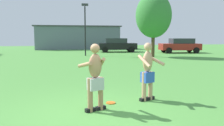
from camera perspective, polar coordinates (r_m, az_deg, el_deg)
The scene contains 9 objects.
ground_plane at distance 5.76m, azimuth -4.97°, elevation -12.32°, with size 80.00×80.00×0.00m, color #4C8E3D.
player_near at distance 5.81m, azimuth -4.11°, elevation -3.13°, with size 0.69×0.73×1.68m.
player_in_blue at distance 6.81m, azimuth 8.66°, elevation -1.80°, with size 0.74×0.69×1.67m.
frisbee at distance 6.62m, azimuth -0.32°, elevation -9.64°, with size 0.26×0.26×0.03m, color orange.
car_black_near_post at distance 27.23m, azimuth 1.24°, elevation 4.44°, with size 4.46×2.38×1.58m.
car_red_far_end at distance 26.90m, azimuth 16.22°, elevation 4.15°, with size 4.48×2.44×1.58m.
lamp_post at distance 22.12m, azimuth -6.55°, elevation 9.56°, with size 0.60×0.24×4.79m.
outbuilding_behind_lot at distance 34.87m, azimuth -8.41°, elevation 6.18°, with size 11.87×6.18×3.25m.
tree_left_field at distance 21.26m, azimuth 10.05°, elevation 11.27°, with size 3.13×3.13×5.59m.
Camera 1 is at (-0.65, -5.41, 1.87)m, focal length 37.67 mm.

